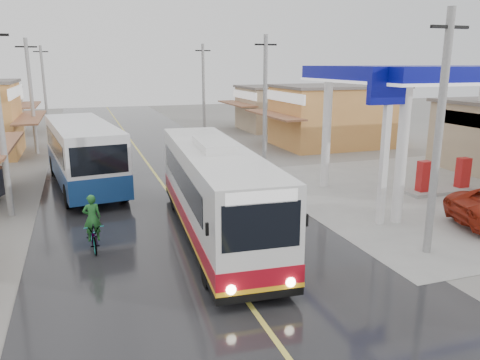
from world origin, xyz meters
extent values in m
plane|color=slate|center=(0.00, 0.00, 0.00)|extent=(120.00, 120.00, 0.00)
cube|color=black|center=(0.00, 15.00, 0.01)|extent=(12.00, 90.00, 0.02)
cube|color=#D8CC4C|center=(0.00, 15.00, 0.02)|extent=(0.15, 90.00, 0.01)
cube|color=gray|center=(13.00, 6.00, 0.01)|extent=(16.00, 16.00, 0.03)
cube|color=#090C80|center=(13.00, 6.00, 5.85)|extent=(12.00, 8.00, 0.70)
cube|color=white|center=(13.00, 6.00, 5.55)|extent=(12.10, 8.10, 0.12)
cylinder|color=white|center=(8.00, 9.00, 2.75)|extent=(0.44, 0.44, 5.50)
cylinder|color=white|center=(18.00, 9.00, 2.75)|extent=(0.44, 0.44, 5.50)
cylinder|color=white|center=(8.00, 3.00, 2.75)|extent=(0.44, 0.44, 5.50)
cube|color=gray|center=(13.00, 6.00, 0.10)|extent=(4.00, 1.20, 0.20)
cube|color=#B21919|center=(11.80, 6.00, 0.95)|extent=(0.60, 0.45, 1.50)
cube|color=#B21919|center=(14.20, 6.00, 0.95)|extent=(0.60, 0.45, 1.50)
cube|color=white|center=(7.20, 3.00, 3.00)|extent=(0.25, 0.25, 6.00)
cube|color=#090C80|center=(7.20, 3.00, 5.50)|extent=(1.80, 0.30, 1.40)
cube|color=silver|center=(0.56, 3.90, 1.94)|extent=(3.15, 11.53, 2.80)
cube|color=black|center=(0.56, 3.90, 0.45)|extent=(3.17, 11.55, 0.28)
cube|color=#A10D1B|center=(0.56, 3.90, 0.92)|extent=(3.19, 11.58, 0.52)
cube|color=yellow|center=(0.56, 3.90, 0.61)|extent=(3.20, 11.59, 0.13)
cube|color=black|center=(0.60, 4.37, 2.25)|extent=(3.03, 9.17, 0.95)
cube|color=black|center=(0.18, -1.74, 2.35)|extent=(2.08, 0.26, 1.23)
cube|color=black|center=(0.95, 9.53, 2.35)|extent=(2.08, 0.26, 1.04)
cube|color=white|center=(0.18, -1.74, 3.11)|extent=(1.88, 0.25, 0.33)
cube|color=silver|center=(0.56, 3.90, 3.49)|extent=(1.33, 2.92, 0.28)
cylinder|color=black|center=(-0.74, -0.01, 0.54)|extent=(0.40, 1.07, 1.04)
cylinder|color=black|center=(1.32, -0.16, 0.54)|extent=(0.40, 1.07, 1.04)
cylinder|color=black|center=(-0.22, 7.57, 0.54)|extent=(0.40, 1.07, 1.04)
cylinder|color=black|center=(1.85, 7.43, 0.54)|extent=(0.40, 1.07, 1.04)
sphere|color=#FFF2CC|center=(-0.63, -1.75, 0.73)|extent=(0.28, 0.28, 0.27)
sphere|color=#FFF2CC|center=(0.98, -1.87, 0.73)|extent=(0.28, 0.28, 0.27)
cube|color=black|center=(-1.14, -1.40, 2.30)|extent=(0.09, 0.09, 0.33)
cube|color=black|center=(1.53, -1.58, 2.30)|extent=(0.09, 0.09, 0.33)
cube|color=silver|center=(-3.90, 13.00, 1.97)|extent=(3.92, 10.31, 2.79)
cube|color=navy|center=(-3.90, 13.00, 1.03)|extent=(3.96, 10.35, 1.12)
cube|color=black|center=(-3.90, 13.00, 2.37)|extent=(3.75, 8.65, 1.01)
cube|color=black|center=(-3.28, 8.06, 2.37)|extent=(2.38, 0.42, 1.23)
cylinder|color=black|center=(-4.67, 9.30, 0.58)|extent=(0.47, 1.15, 1.12)
cylinder|color=black|center=(-2.25, 9.61, 0.58)|extent=(0.47, 1.15, 1.12)
cylinder|color=black|center=(-5.56, 16.39, 0.58)|extent=(0.47, 1.15, 1.12)
cylinder|color=black|center=(-3.14, 16.70, 0.58)|extent=(0.47, 1.15, 1.12)
imported|color=black|center=(-3.80, 4.08, 0.49)|extent=(0.77, 1.91, 0.99)
imported|color=#236B2B|center=(-3.80, 3.86, 1.20)|extent=(0.62, 0.43, 1.64)
camera|label=1|loc=(-3.94, -12.09, 6.33)|focal=35.00mm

